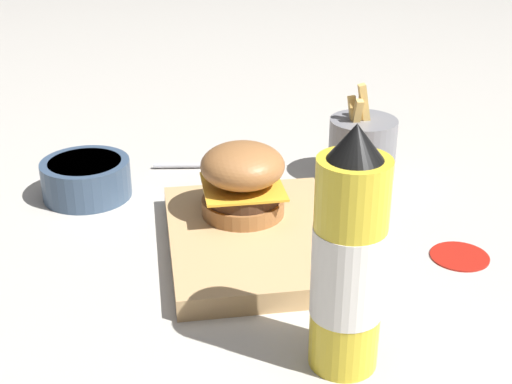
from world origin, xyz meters
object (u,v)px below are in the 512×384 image
Objects in this scene: serving_board at (256,239)px; spoon at (220,165)px; side_bowl at (86,178)px; burger at (243,180)px; fries_basket at (362,148)px; ketchup_bottle at (348,262)px.

serving_board is 0.25m from spoon.
serving_board is at bearing 48.90° from side_bowl.
serving_board is 2.67× the size of burger.
side_bowl reaches higher than serving_board.
spoon is (-0.07, -0.20, -0.04)m from fries_basket.
serving_board is 2.26× the size of side_bowl.
burger is at bearing -54.80° from fries_basket.
burger is 0.71× the size of fries_basket.
spoon is (-0.20, -0.01, -0.07)m from burger.
burger is 0.28m from ketchup_bottle.
fries_basket is 1.01× the size of spoon.
side_bowl is (-0.41, -0.26, -0.08)m from ketchup_bottle.
spoon is at bearing 109.14° from side_bowl.
serving_board is at bearing -78.37° from spoon.
side_bowl is 0.85× the size of spoon.
ketchup_bottle is at bearing -74.56° from spoon.
burger is 0.24m from fries_basket.
ketchup_bottle is at bearing -18.90° from fries_basket.
serving_board is at bearing -168.31° from ketchup_bottle.
spoon is at bearing -178.02° from burger.
burger is at bearing 55.65° from side_bowl.
ketchup_bottle is 0.49m from side_bowl.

